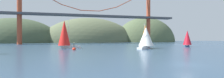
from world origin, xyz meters
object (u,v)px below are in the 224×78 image
Objects in this scene: sailboat_orange_sail at (145,36)px; sailboat_white_mainsail at (146,37)px; sailboat_crimson_sail at (187,38)px; channel_buoy at (74,49)px; sailboat_red_spinnaker at (65,34)px.

sailboat_orange_sail is 4.57m from sailboat_white_mainsail.
sailboat_crimson_sail is 48.33m from channel_buoy.
sailboat_crimson_sail is 2.73× the size of channel_buoy.
sailboat_red_spinnaker reaches higher than sailboat_crimson_sail.
sailboat_white_mainsail is at bearing -163.25° from sailboat_crimson_sail.
sailboat_orange_sail is at bearing 67.28° from sailboat_white_mainsail.
sailboat_red_spinnaker is at bearing 168.94° from sailboat_orange_sail.
sailboat_white_mainsail is 25.26m from channel_buoy.
sailboat_white_mainsail is at bearing 0.38° from channel_buoy.
sailboat_orange_sail reaches higher than channel_buoy.
sailboat_red_spinnaker reaches higher than sailboat_orange_sail.
channel_buoy is at bearing -74.64° from sailboat_red_spinnaker.
sailboat_white_mainsail is at bearing -19.75° from sailboat_red_spinnaker.
sailboat_crimson_sail is 21.16m from sailboat_orange_sail.
sailboat_white_mainsail reaches higher than channel_buoy.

